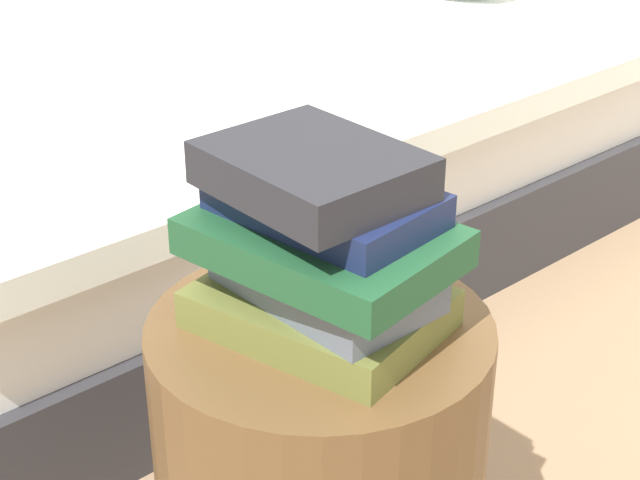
% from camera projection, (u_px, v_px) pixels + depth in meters
% --- Properties ---
extents(bed, '(1.66, 2.10, 0.62)m').
position_uv_depth(bed, '(208.00, 129.00, 2.52)').
color(bed, '#2D2D33').
rests_on(bed, ground_plane).
extents(book_olive, '(0.30, 0.24, 0.05)m').
position_uv_depth(book_olive, '(318.00, 310.00, 1.19)').
color(book_olive, olive).
rests_on(book_olive, side_table).
extents(book_slate, '(0.26, 0.17, 0.05)m').
position_uv_depth(book_slate, '(326.00, 275.00, 1.17)').
color(book_slate, slate).
rests_on(book_slate, book_olive).
extents(book_forest, '(0.31, 0.22, 0.04)m').
position_uv_depth(book_forest, '(322.00, 242.00, 1.14)').
color(book_forest, '#1E512D').
rests_on(book_forest, book_slate).
extents(book_navy, '(0.25, 0.17, 0.04)m').
position_uv_depth(book_navy, '(325.00, 202.00, 1.14)').
color(book_navy, '#19234C').
rests_on(book_navy, book_forest).
extents(book_charcoal, '(0.24, 0.20, 0.05)m').
position_uv_depth(book_charcoal, '(312.00, 171.00, 1.11)').
color(book_charcoal, '#28282D').
rests_on(book_charcoal, book_navy).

